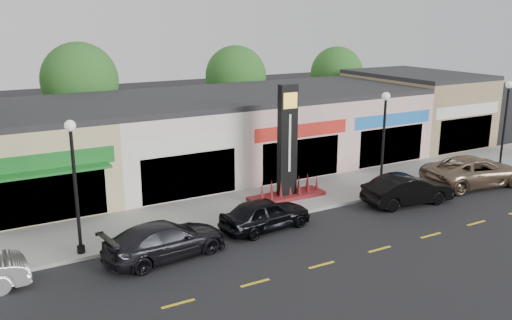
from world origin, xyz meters
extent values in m
plane|color=black|center=(0.00, 0.00, 0.00)|extent=(120.00, 120.00, 0.00)
cube|color=gray|center=(0.00, 4.35, 0.07)|extent=(52.00, 4.30, 0.15)
cube|color=gray|center=(0.00, 2.10, 0.07)|extent=(52.00, 0.20, 0.15)
cube|color=tan|center=(-8.50, 11.50, 2.25)|extent=(7.00, 10.00, 4.50)
cube|color=#262628|center=(-8.50, 11.50, 4.65)|extent=(7.00, 10.00, 0.30)
cube|color=black|center=(-8.50, 6.55, 1.40)|extent=(5.25, 0.10, 2.40)
cube|color=#176A22|center=(-8.50, 6.55, 3.10)|extent=(6.30, 0.12, 0.80)
cube|color=#176A22|center=(-8.50, 6.10, 2.70)|extent=(5.60, 0.90, 0.12)
cube|color=beige|center=(-1.50, 11.50, 2.25)|extent=(7.00, 10.00, 4.50)
cube|color=#262628|center=(-1.50, 11.50, 4.65)|extent=(7.00, 10.00, 0.30)
cube|color=black|center=(-1.50, 6.55, 1.40)|extent=(5.25, 0.10, 2.40)
cube|color=silver|center=(-1.50, 6.55, 3.10)|extent=(6.30, 0.12, 0.80)
cube|color=#C69897|center=(5.50, 11.50, 2.25)|extent=(7.00, 10.00, 4.50)
cube|color=#262628|center=(5.50, 11.50, 4.65)|extent=(7.00, 10.00, 0.30)
cube|color=black|center=(5.50, 6.55, 1.40)|extent=(5.25, 0.10, 2.40)
cube|color=red|center=(5.50, 6.55, 3.10)|extent=(6.30, 0.12, 0.80)
cube|color=#C69897|center=(12.50, 11.50, 2.25)|extent=(7.00, 10.00, 4.50)
cube|color=#262628|center=(12.50, 11.50, 4.65)|extent=(7.00, 10.00, 0.30)
cube|color=black|center=(12.50, 6.55, 1.40)|extent=(5.25, 0.10, 2.40)
cube|color=blue|center=(12.50, 6.55, 3.10)|extent=(6.30, 0.12, 0.80)
cube|color=#9C805B|center=(19.50, 11.50, 2.50)|extent=(7.00, 10.00, 5.00)
cube|color=#262628|center=(19.50, 11.50, 5.15)|extent=(7.00, 10.00, 0.30)
cube|color=black|center=(19.50, 6.55, 1.40)|extent=(5.25, 0.10, 2.40)
cube|color=silver|center=(19.50, 6.55, 3.10)|extent=(6.30, 0.12, 0.80)
cylinder|color=#382619|center=(-4.00, 19.50, 1.57)|extent=(0.36, 0.36, 3.15)
sphere|color=#20571B|center=(-4.00, 19.50, 5.23)|extent=(5.20, 5.20, 5.20)
cylinder|color=#382619|center=(8.00, 19.50, 1.49)|extent=(0.36, 0.36, 2.97)
sphere|color=#20571B|center=(8.00, 19.50, 4.89)|extent=(4.80, 4.80, 4.80)
cylinder|color=#382619|center=(18.00, 19.50, 1.40)|extent=(0.36, 0.36, 2.80)
sphere|color=#20571B|center=(18.00, 19.50, 4.64)|extent=(4.60, 4.60, 4.60)
cylinder|color=black|center=(-8.00, 2.50, 0.30)|extent=(0.32, 0.32, 0.30)
cylinder|color=black|center=(-8.00, 2.50, 2.80)|extent=(0.14, 0.14, 5.00)
sphere|color=silver|center=(-8.00, 2.50, 5.40)|extent=(0.44, 0.44, 0.44)
cylinder|color=black|center=(8.00, 2.50, 0.30)|extent=(0.32, 0.32, 0.30)
cylinder|color=black|center=(8.00, 2.50, 2.80)|extent=(0.14, 0.14, 5.00)
sphere|color=silver|center=(8.00, 2.50, 5.40)|extent=(0.44, 0.44, 0.44)
cylinder|color=black|center=(18.00, 2.50, 0.30)|extent=(0.32, 0.32, 0.30)
cylinder|color=black|center=(18.00, 2.50, 2.80)|extent=(0.14, 0.14, 5.00)
sphere|color=silver|center=(18.00, 2.50, 5.40)|extent=(0.44, 0.44, 0.44)
cube|color=maroon|center=(3.00, 4.20, 0.25)|extent=(4.20, 1.30, 0.20)
cube|color=black|center=(3.00, 4.20, 3.15)|extent=(1.00, 0.40, 6.00)
cube|color=yellow|center=(3.00, 3.98, 5.35)|extent=(0.80, 0.05, 0.80)
cube|color=silver|center=(3.00, 3.98, 3.15)|extent=(0.12, 0.04, 3.00)
imported|color=black|center=(-5.04, 0.71, 0.74)|extent=(2.74, 5.33, 1.48)
imported|color=black|center=(-0.03, 1.29, 0.74)|extent=(2.14, 4.48, 1.48)
imported|color=black|center=(8.11, 0.62, 0.78)|extent=(2.23, 4.91, 1.56)
imported|color=#79624D|center=(13.83, 1.12, 0.85)|extent=(3.64, 6.44, 1.70)
camera|label=1|loc=(-11.85, -18.64, 9.42)|focal=38.00mm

